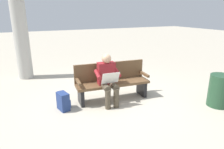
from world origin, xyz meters
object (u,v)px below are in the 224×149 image
at_px(backpack, 63,101).
at_px(support_pillar, 20,27).
at_px(person_seated, 108,78).
at_px(bench_near, 112,81).
at_px(trash_bin, 219,91).

distance_m(backpack, support_pillar, 3.23).
distance_m(person_seated, support_pillar, 3.51).
distance_m(bench_near, backpack, 1.27).
relative_size(bench_near, trash_bin, 2.47).
height_order(support_pillar, trash_bin, support_pillar).
bearing_deg(bench_near, person_seated, 51.62).
height_order(person_seated, trash_bin, person_seated).
xyz_separation_m(bench_near, person_seated, (0.20, 0.22, 0.17)).
bearing_deg(person_seated, bench_near, -128.38).
xyz_separation_m(bench_near, support_pillar, (1.86, -2.70, 1.20)).
height_order(bench_near, support_pillar, support_pillar).
distance_m(support_pillar, trash_bin, 5.83).
distance_m(person_seated, backpack, 1.13).
bearing_deg(person_seated, backpack, -0.79).
relative_size(person_seated, trash_bin, 1.59).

